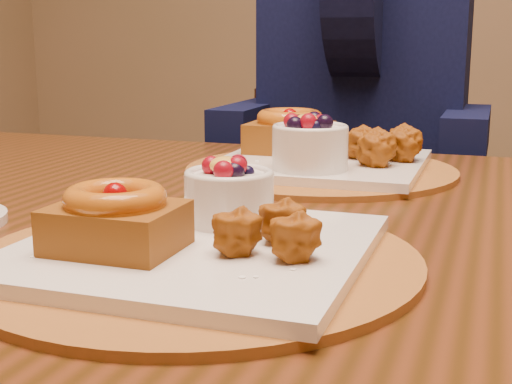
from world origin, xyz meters
TOP-DOWN VIEW (x-y plane):
  - dining_table at (-0.06, -0.02)m, footprint 1.60×0.90m
  - place_setting_near at (-0.06, -0.24)m, footprint 0.38×0.38m
  - place_setting_far at (-0.06, 0.19)m, footprint 0.38×0.38m
  - chair_far at (-0.14, 0.72)m, footprint 0.47×0.47m
  - diner at (-0.09, 0.74)m, footprint 0.51×0.49m

SIDE VIEW (x-z plane):
  - chair_far at x=-0.14m, z-range 0.05..0.87m
  - dining_table at x=-0.06m, z-range 0.30..1.06m
  - place_setting_near at x=-0.06m, z-range 0.74..0.82m
  - place_setting_far at x=-0.06m, z-range 0.74..0.83m
  - diner at x=-0.09m, z-range 0.48..1.31m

